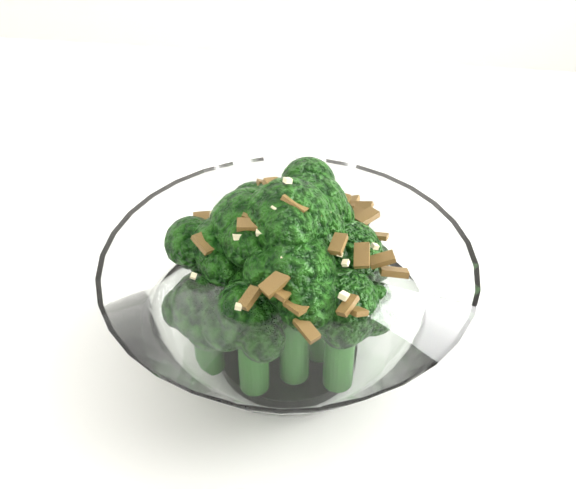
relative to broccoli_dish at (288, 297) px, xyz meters
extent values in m
cylinder|color=white|center=(-0.21, 0.39, -0.44)|extent=(0.04, 0.04, 0.71)
cylinder|color=white|center=(0.00, 0.00, -0.04)|extent=(0.08, 0.08, 0.01)
cylinder|color=#1E5516|center=(0.00, 0.00, 0.00)|extent=(0.02, 0.02, 0.07)
sphere|color=#184E0E|center=(0.00, 0.00, 0.05)|extent=(0.04, 0.04, 0.04)
cylinder|color=#1E5516|center=(0.01, 0.02, 0.00)|extent=(0.02, 0.02, 0.07)
sphere|color=#184E0E|center=(0.01, 0.02, 0.04)|extent=(0.04, 0.04, 0.04)
cylinder|color=#1E5516|center=(-0.02, 0.01, 0.00)|extent=(0.02, 0.02, 0.06)
sphere|color=#184E0E|center=(-0.02, 0.01, 0.04)|extent=(0.04, 0.04, 0.04)
cylinder|color=#1E5516|center=(0.00, -0.02, 0.00)|extent=(0.02, 0.02, 0.06)
sphere|color=#184E0E|center=(0.00, -0.02, 0.04)|extent=(0.04, 0.04, 0.04)
cylinder|color=#1E5516|center=(0.03, 0.00, -0.01)|extent=(0.02, 0.02, 0.05)
sphere|color=#184E0E|center=(0.03, 0.00, 0.02)|extent=(0.04, 0.04, 0.04)
cylinder|color=#1E5516|center=(-0.03, 0.01, -0.01)|extent=(0.02, 0.02, 0.05)
sphere|color=#184E0E|center=(-0.03, 0.01, 0.02)|extent=(0.04, 0.04, 0.04)
cylinder|color=#1E5516|center=(0.02, -0.03, -0.01)|extent=(0.02, 0.02, 0.04)
sphere|color=#184E0E|center=(0.02, -0.03, 0.02)|extent=(0.04, 0.04, 0.04)
cylinder|color=#1E5516|center=(-0.02, -0.03, -0.01)|extent=(0.02, 0.02, 0.04)
sphere|color=#184E0E|center=(-0.02, -0.03, 0.02)|extent=(0.04, 0.04, 0.04)
cylinder|color=#1E5516|center=(0.04, 0.03, -0.02)|extent=(0.02, 0.02, 0.04)
sphere|color=#184E0E|center=(0.04, 0.03, 0.01)|extent=(0.03, 0.03, 0.03)
cylinder|color=#1E5516|center=(-0.04, -0.01, -0.02)|extent=(0.02, 0.02, 0.03)
sphere|color=#184E0E|center=(-0.04, -0.01, 0.01)|extent=(0.04, 0.04, 0.04)
cylinder|color=#1E5516|center=(0.00, 0.04, -0.02)|extent=(0.02, 0.02, 0.04)
sphere|color=#184E0E|center=(0.00, 0.04, 0.01)|extent=(0.03, 0.03, 0.03)
cylinder|color=#1E5516|center=(0.02, -0.01, -0.02)|extent=(0.02, 0.02, 0.04)
sphere|color=#184E0E|center=(0.02, -0.01, 0.02)|extent=(0.04, 0.04, 0.04)
cube|color=brown|center=(-0.01, 0.03, 0.05)|extent=(0.01, 0.01, 0.01)
cube|color=brown|center=(0.01, -0.01, 0.06)|extent=(0.01, 0.01, 0.01)
cube|color=brown|center=(0.00, 0.02, 0.05)|extent=(0.01, 0.01, 0.01)
cube|color=brown|center=(0.01, 0.04, 0.04)|extent=(0.01, 0.01, 0.01)
cube|color=brown|center=(0.03, 0.02, 0.04)|extent=(0.01, 0.01, 0.01)
cube|color=brown|center=(-0.01, 0.03, 0.05)|extent=(0.01, 0.01, 0.00)
cube|color=brown|center=(-0.01, -0.01, 0.06)|extent=(0.01, 0.01, 0.01)
cube|color=brown|center=(0.03, 0.02, 0.04)|extent=(0.01, 0.01, 0.01)
cube|color=brown|center=(0.00, 0.00, 0.06)|extent=(0.01, 0.01, 0.01)
cube|color=brown|center=(0.04, -0.02, 0.04)|extent=(0.01, 0.01, 0.01)
cube|color=brown|center=(0.00, -0.05, 0.03)|extent=(0.01, 0.01, 0.01)
cube|color=brown|center=(0.01, 0.02, 0.05)|extent=(0.01, 0.01, 0.01)
cube|color=brown|center=(0.01, 0.01, 0.06)|extent=(0.01, 0.01, 0.00)
cube|color=brown|center=(0.00, -0.01, 0.07)|extent=(0.01, 0.01, 0.01)
cube|color=brown|center=(-0.01, 0.02, 0.05)|extent=(0.01, 0.01, 0.01)
cube|color=brown|center=(0.04, 0.03, 0.03)|extent=(0.01, 0.01, 0.00)
cube|color=brown|center=(0.02, -0.02, 0.05)|extent=(0.01, 0.01, 0.01)
cube|color=brown|center=(-0.02, 0.00, 0.06)|extent=(0.01, 0.01, 0.00)
cube|color=brown|center=(-0.05, 0.02, 0.03)|extent=(0.01, 0.01, 0.01)
cube|color=brown|center=(-0.02, -0.04, 0.04)|extent=(0.01, 0.01, 0.01)
cube|color=brown|center=(0.02, -0.05, 0.03)|extent=(0.01, 0.01, 0.01)
cube|color=brown|center=(0.00, 0.03, 0.05)|extent=(0.01, 0.01, 0.00)
cube|color=brown|center=(-0.01, -0.04, 0.04)|extent=(0.01, 0.01, 0.01)
cube|color=brown|center=(0.04, 0.03, 0.03)|extent=(0.01, 0.01, 0.01)
cube|color=brown|center=(-0.04, 0.00, 0.04)|extent=(0.01, 0.01, 0.01)
cube|color=brown|center=(-0.02, -0.01, 0.06)|extent=(0.01, 0.01, 0.00)
cube|color=brown|center=(0.00, 0.05, 0.03)|extent=(0.01, 0.01, 0.01)
cube|color=brown|center=(-0.01, 0.01, 0.07)|extent=(0.01, 0.01, 0.01)
cube|color=brown|center=(0.00, -0.05, 0.04)|extent=(0.01, 0.01, 0.00)
cube|color=brown|center=(-0.04, 0.02, 0.04)|extent=(0.01, 0.01, 0.00)
cube|color=brown|center=(0.05, 0.00, 0.03)|extent=(0.01, 0.01, 0.01)
cube|color=brown|center=(0.00, 0.05, 0.03)|extent=(0.01, 0.01, 0.01)
cube|color=brown|center=(0.04, 0.02, 0.03)|extent=(0.01, 0.02, 0.01)
cube|color=brown|center=(0.04, 0.02, 0.04)|extent=(0.01, 0.01, 0.00)
cube|color=brown|center=(0.02, -0.05, 0.03)|extent=(0.01, 0.01, 0.01)
cube|color=brown|center=(0.03, -0.02, 0.04)|extent=(0.01, 0.01, 0.01)
cube|color=brown|center=(0.03, 0.03, 0.04)|extent=(0.01, 0.01, 0.01)
cube|color=brown|center=(0.05, -0.02, 0.03)|extent=(0.01, 0.01, 0.01)
cube|color=brown|center=(-0.01, -0.04, 0.04)|extent=(0.02, 0.01, 0.01)
cube|color=beige|center=(-0.01, -0.03, 0.05)|extent=(0.00, 0.00, 0.00)
cube|color=beige|center=(-0.02, 0.04, 0.04)|extent=(0.00, 0.01, 0.00)
cube|color=beige|center=(-0.01, -0.02, 0.06)|extent=(0.00, 0.00, 0.00)
cube|color=beige|center=(0.02, 0.00, 0.06)|extent=(0.01, 0.01, 0.00)
cube|color=beige|center=(0.02, 0.01, 0.05)|extent=(0.01, 0.01, 0.00)
cube|color=beige|center=(0.00, -0.02, 0.05)|extent=(0.01, 0.01, 0.00)
cube|color=beige|center=(-0.01, 0.03, 0.05)|extent=(0.00, 0.00, 0.00)
cube|color=beige|center=(-0.03, 0.02, 0.04)|extent=(0.00, 0.01, 0.00)
cube|color=beige|center=(-0.03, -0.01, 0.05)|extent=(0.00, 0.01, 0.00)
cube|color=beige|center=(0.03, 0.02, 0.04)|extent=(0.01, 0.01, 0.00)
cube|color=beige|center=(0.00, 0.01, 0.06)|extent=(0.01, 0.01, 0.00)
cube|color=beige|center=(0.02, -0.03, 0.04)|extent=(0.00, 0.00, 0.00)
cube|color=beige|center=(-0.05, -0.01, 0.03)|extent=(0.00, 0.00, 0.00)
cube|color=beige|center=(0.02, -0.04, 0.04)|extent=(0.01, 0.01, 0.00)
cube|color=beige|center=(0.03, 0.03, 0.04)|extent=(0.00, 0.00, 0.00)
cube|color=beige|center=(-0.02, -0.01, 0.06)|extent=(0.00, 0.00, 0.00)
cube|color=beige|center=(0.02, 0.02, 0.05)|extent=(0.01, 0.00, 0.00)
cube|color=beige|center=(0.01, 0.03, 0.05)|extent=(0.01, 0.01, 0.00)
cube|color=beige|center=(0.01, -0.03, 0.05)|extent=(0.00, 0.00, 0.00)
cube|color=beige|center=(-0.02, 0.02, 0.05)|extent=(0.00, 0.00, 0.00)
cube|color=beige|center=(-0.02, 0.04, 0.04)|extent=(0.01, 0.01, 0.01)
cube|color=beige|center=(0.04, -0.01, 0.04)|extent=(0.00, 0.00, 0.00)
cube|color=beige|center=(-0.03, -0.04, 0.04)|extent=(0.00, 0.00, 0.00)
cube|color=beige|center=(0.02, -0.02, 0.05)|extent=(0.00, 0.00, 0.00)
cube|color=beige|center=(0.00, 0.00, 0.07)|extent=(0.00, 0.00, 0.00)
cube|color=beige|center=(0.02, 0.02, 0.05)|extent=(0.00, 0.00, 0.00)
cube|color=beige|center=(-0.02, 0.03, 0.04)|extent=(0.01, 0.01, 0.01)
cube|color=beige|center=(-0.01, -0.01, 0.06)|extent=(0.01, 0.00, 0.00)
cube|color=beige|center=(-0.02, 0.02, 0.05)|extent=(0.00, 0.00, 0.00)
cube|color=beige|center=(-0.01, -0.01, 0.06)|extent=(0.01, 0.01, 0.00)
camera|label=1|loc=(-0.05, -0.30, 0.28)|focal=50.00mm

